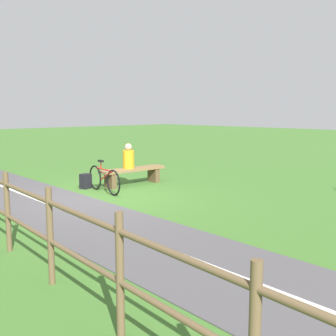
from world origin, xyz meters
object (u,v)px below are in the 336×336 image
at_px(person_seated, 128,158).
at_px(bicycle, 104,179).
at_px(bench, 133,173).
at_px(backpack, 85,181).

relative_size(person_seated, bicycle, 0.43).
relative_size(bench, bicycle, 1.24).
relative_size(bench, backpack, 5.06).
bearing_deg(backpack, bicycle, 94.41).
bearing_deg(person_seated, bicycle, 19.62).
distance_m(bicycle, backpack, 0.83).
relative_size(bench, person_seated, 2.89).
bearing_deg(bench, person_seated, 0.00).
xyz_separation_m(bench, bicycle, (1.25, 0.34, 0.00)).
bearing_deg(person_seated, backpack, -19.86).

